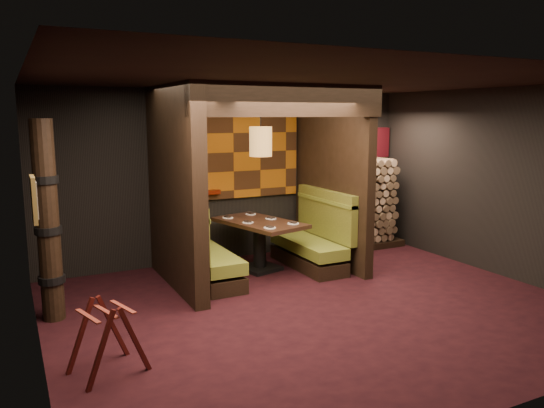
{
  "coord_description": "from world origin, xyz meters",
  "views": [
    {
      "loc": [
        -3.43,
        -5.53,
        2.44
      ],
      "look_at": [
        0.0,
        1.3,
        1.15
      ],
      "focal_mm": 35.0,
      "sensor_mm": 36.0,
      "label": 1
    }
  ],
  "objects_px": {
    "dining_table": "(260,236)",
    "pendant_lamp": "(261,141)",
    "luggage_rack": "(107,335)",
    "booth_bench_right": "(314,242)",
    "firewood_stack": "(357,204)",
    "booth_bench_left": "(203,256)",
    "totem_column": "(48,223)"
  },
  "relations": [
    {
      "from": "booth_bench_right",
      "to": "luggage_rack",
      "type": "relative_size",
      "value": 2.02
    },
    {
      "from": "booth_bench_left",
      "to": "pendant_lamp",
      "type": "xyz_separation_m",
      "value": [
        1.02,
        0.14,
        1.64
      ]
    },
    {
      "from": "luggage_rack",
      "to": "totem_column",
      "type": "height_order",
      "value": "totem_column"
    },
    {
      "from": "booth_bench_left",
      "to": "pendant_lamp",
      "type": "height_order",
      "value": "pendant_lamp"
    },
    {
      "from": "luggage_rack",
      "to": "firewood_stack",
      "type": "bearing_deg",
      "value": 30.39
    },
    {
      "from": "booth_bench_left",
      "to": "totem_column",
      "type": "bearing_deg",
      "value": -165.25
    },
    {
      "from": "booth_bench_right",
      "to": "booth_bench_left",
      "type": "bearing_deg",
      "value": 180.0
    },
    {
      "from": "totem_column",
      "to": "booth_bench_right",
      "type": "bearing_deg",
      "value": 7.86
    },
    {
      "from": "dining_table",
      "to": "luggage_rack",
      "type": "bearing_deg",
      "value": -138.74
    },
    {
      "from": "dining_table",
      "to": "firewood_stack",
      "type": "bearing_deg",
      "value": 12.83
    },
    {
      "from": "booth_bench_left",
      "to": "luggage_rack",
      "type": "xyz_separation_m",
      "value": [
        -1.74,
        -2.22,
        -0.03
      ]
    },
    {
      "from": "booth_bench_left",
      "to": "luggage_rack",
      "type": "relative_size",
      "value": 2.02
    },
    {
      "from": "booth_bench_right",
      "to": "pendant_lamp",
      "type": "xyz_separation_m",
      "value": [
        -0.88,
        0.14,
        1.64
      ]
    },
    {
      "from": "firewood_stack",
      "to": "luggage_rack",
      "type": "bearing_deg",
      "value": -149.61
    },
    {
      "from": "firewood_stack",
      "to": "booth_bench_right",
      "type": "bearing_deg",
      "value": -152.65
    },
    {
      "from": "booth_bench_right",
      "to": "pendant_lamp",
      "type": "bearing_deg",
      "value": 170.82
    },
    {
      "from": "luggage_rack",
      "to": "totem_column",
      "type": "xyz_separation_m",
      "value": [
        -0.35,
        1.67,
        0.81
      ]
    },
    {
      "from": "booth_bench_left",
      "to": "dining_table",
      "type": "xyz_separation_m",
      "value": [
        1.02,
        0.19,
        0.16
      ]
    },
    {
      "from": "booth_bench_left",
      "to": "luggage_rack",
      "type": "height_order",
      "value": "booth_bench_left"
    },
    {
      "from": "dining_table",
      "to": "totem_column",
      "type": "relative_size",
      "value": 0.69
    },
    {
      "from": "booth_bench_left",
      "to": "booth_bench_right",
      "type": "height_order",
      "value": "same"
    },
    {
      "from": "booth_bench_left",
      "to": "booth_bench_right",
      "type": "distance_m",
      "value": 1.89
    },
    {
      "from": "luggage_rack",
      "to": "totem_column",
      "type": "bearing_deg",
      "value": 101.87
    },
    {
      "from": "dining_table",
      "to": "pendant_lamp",
      "type": "height_order",
      "value": "pendant_lamp"
    },
    {
      "from": "booth_bench_left",
      "to": "pendant_lamp",
      "type": "bearing_deg",
      "value": 7.96
    },
    {
      "from": "pendant_lamp",
      "to": "totem_column",
      "type": "distance_m",
      "value": 3.29
    },
    {
      "from": "luggage_rack",
      "to": "pendant_lamp",
      "type": "bearing_deg",
      "value": 40.67
    },
    {
      "from": "dining_table",
      "to": "luggage_rack",
      "type": "distance_m",
      "value": 3.67
    },
    {
      "from": "booth_bench_right",
      "to": "dining_table",
      "type": "xyz_separation_m",
      "value": [
        -0.88,
        0.19,
        0.16
      ]
    },
    {
      "from": "totem_column",
      "to": "firewood_stack",
      "type": "distance_m",
      "value": 5.49
    },
    {
      "from": "dining_table",
      "to": "firewood_stack",
      "type": "height_order",
      "value": "firewood_stack"
    },
    {
      "from": "totem_column",
      "to": "firewood_stack",
      "type": "bearing_deg",
      "value": 13.19
    }
  ]
}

